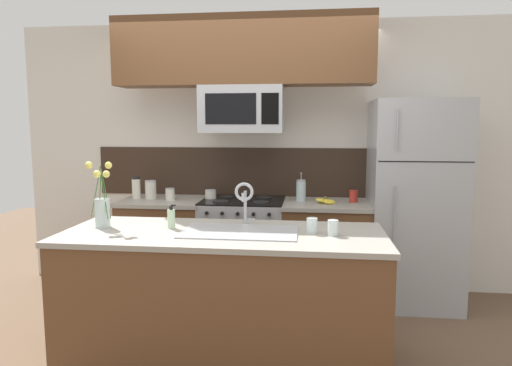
# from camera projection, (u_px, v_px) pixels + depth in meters

# --- Properties ---
(ground_plane) EXTENTS (10.00, 10.00, 0.00)m
(ground_plane) POSITION_uv_depth(u_px,v_px,m) (226.00, 338.00, 3.48)
(ground_plane) COLOR brown
(rear_partition) EXTENTS (5.20, 0.10, 2.60)m
(rear_partition) POSITION_uv_depth(u_px,v_px,m) (278.00, 157.00, 4.54)
(rear_partition) COLOR silver
(rear_partition) RESTS_ON ground
(splash_band) EXTENTS (3.06, 0.01, 0.48)m
(splash_band) POSITION_uv_depth(u_px,v_px,m) (248.00, 172.00, 4.54)
(splash_band) COLOR #332319
(splash_band) RESTS_ON rear_partition
(back_counter_left) EXTENTS (0.79, 0.65, 0.91)m
(back_counter_left) POSITION_uv_depth(u_px,v_px,m) (165.00, 246.00, 4.40)
(back_counter_left) COLOR brown
(back_counter_left) RESTS_ON ground
(back_counter_right) EXTENTS (0.80, 0.65, 0.91)m
(back_counter_right) POSITION_uv_depth(u_px,v_px,m) (325.00, 251.00, 4.22)
(back_counter_right) COLOR brown
(back_counter_right) RESTS_ON ground
(stove_range) EXTENTS (0.76, 0.64, 0.93)m
(stove_range) POSITION_uv_depth(u_px,v_px,m) (243.00, 248.00, 4.31)
(stove_range) COLOR #A8AAAF
(stove_range) RESTS_ON ground
(microwave) EXTENTS (0.74, 0.40, 0.41)m
(microwave) POSITION_uv_depth(u_px,v_px,m) (242.00, 110.00, 4.12)
(microwave) COLOR #A8AAAF
(upper_cabinet_band) EXTENTS (2.30, 0.34, 0.60)m
(upper_cabinet_band) POSITION_uv_depth(u_px,v_px,m) (242.00, 51.00, 4.03)
(upper_cabinet_band) COLOR brown
(refrigerator) EXTENTS (0.78, 0.74, 1.83)m
(refrigerator) POSITION_uv_depth(u_px,v_px,m) (414.00, 203.00, 4.09)
(refrigerator) COLOR #A8AAAF
(refrigerator) RESTS_ON ground
(storage_jar_tall) EXTENTS (0.08, 0.08, 0.21)m
(storage_jar_tall) POSITION_uv_depth(u_px,v_px,m) (136.00, 188.00, 4.38)
(storage_jar_tall) COLOR silver
(storage_jar_tall) RESTS_ON back_counter_left
(storage_jar_medium) EXTENTS (0.11, 0.11, 0.17)m
(storage_jar_medium) POSITION_uv_depth(u_px,v_px,m) (151.00, 190.00, 4.38)
(storage_jar_medium) COLOR silver
(storage_jar_medium) RESTS_ON back_counter_left
(storage_jar_short) EXTENTS (0.09, 0.09, 0.11)m
(storage_jar_short) POSITION_uv_depth(u_px,v_px,m) (170.00, 194.00, 4.29)
(storage_jar_short) COLOR silver
(storage_jar_short) RESTS_ON back_counter_left
(storage_jar_squat) EXTENTS (0.10, 0.10, 0.09)m
(storage_jar_squat) POSITION_uv_depth(u_px,v_px,m) (211.00, 195.00, 4.32)
(storage_jar_squat) COLOR silver
(storage_jar_squat) RESTS_ON back_counter_left
(banana_bunch) EXTENTS (0.19, 0.16, 0.08)m
(banana_bunch) POSITION_uv_depth(u_px,v_px,m) (326.00, 201.00, 4.10)
(banana_bunch) COLOR yellow
(banana_bunch) RESTS_ON back_counter_right
(french_press) EXTENTS (0.09, 0.09, 0.27)m
(french_press) POSITION_uv_depth(u_px,v_px,m) (301.00, 190.00, 4.23)
(french_press) COLOR silver
(french_press) RESTS_ON back_counter_right
(coffee_tin) EXTENTS (0.08, 0.08, 0.11)m
(coffee_tin) POSITION_uv_depth(u_px,v_px,m) (353.00, 196.00, 4.17)
(coffee_tin) COLOR #B22D23
(coffee_tin) RESTS_ON back_counter_right
(island_counter) EXTENTS (2.13, 0.83, 0.91)m
(island_counter) POSITION_uv_depth(u_px,v_px,m) (224.00, 298.00, 3.07)
(island_counter) COLOR brown
(island_counter) RESTS_ON ground
(kitchen_sink) EXTENTS (0.76, 0.44, 0.16)m
(kitchen_sink) POSITION_uv_depth(u_px,v_px,m) (240.00, 242.00, 3.01)
(kitchen_sink) COLOR #ADAFB5
(kitchen_sink) RESTS_ON island_counter
(sink_faucet) EXTENTS (0.14, 0.14, 0.31)m
(sink_faucet) POSITION_uv_depth(u_px,v_px,m) (244.00, 197.00, 3.19)
(sink_faucet) COLOR #B7BABF
(sink_faucet) RESTS_ON island_counter
(dish_soap_bottle) EXTENTS (0.06, 0.05, 0.16)m
(dish_soap_bottle) POSITION_uv_depth(u_px,v_px,m) (171.00, 218.00, 3.11)
(dish_soap_bottle) COLOR beige
(dish_soap_bottle) RESTS_ON island_counter
(drinking_glass) EXTENTS (0.07, 0.07, 0.10)m
(drinking_glass) POSITION_uv_depth(u_px,v_px,m) (312.00, 226.00, 2.97)
(drinking_glass) COLOR silver
(drinking_glass) RESTS_ON island_counter
(spare_glass) EXTENTS (0.07, 0.07, 0.10)m
(spare_glass) POSITION_uv_depth(u_px,v_px,m) (333.00, 228.00, 2.91)
(spare_glass) COLOR silver
(spare_glass) RESTS_ON island_counter
(flower_vase) EXTENTS (0.20, 0.12, 0.45)m
(flower_vase) POSITION_uv_depth(u_px,v_px,m) (102.00, 208.00, 3.13)
(flower_vase) COLOR silver
(flower_vase) RESTS_ON island_counter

